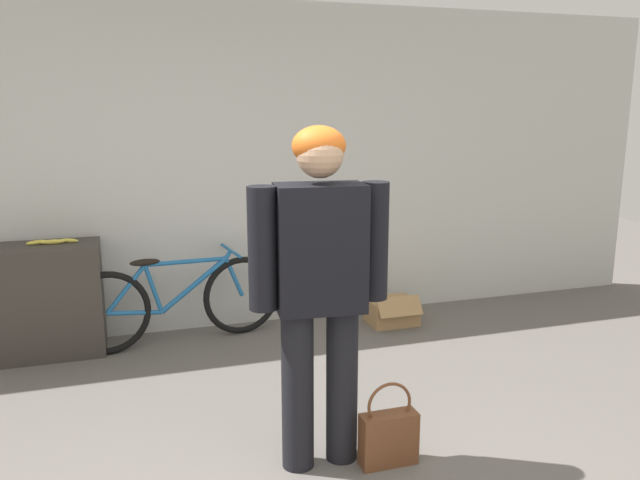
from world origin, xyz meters
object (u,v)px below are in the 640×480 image
(bicycle, at_px, (177,301))
(cardboard_box, at_px, (392,311))
(person, at_px, (320,274))
(handbag, at_px, (389,436))
(banana, at_px, (52,242))

(bicycle, bearing_deg, cardboard_box, -10.50)
(bicycle, relative_size, cardboard_box, 4.19)
(person, bearing_deg, cardboard_box, 62.12)
(bicycle, xyz_separation_m, cardboard_box, (1.75, -0.08, -0.23))
(handbag, height_order, cardboard_box, handbag)
(banana, distance_m, handbag, 2.81)
(person, relative_size, bicycle, 1.03)
(person, relative_size, banana, 4.74)
(banana, xyz_separation_m, handbag, (1.72, -2.11, -0.68))
(person, xyz_separation_m, handbag, (0.32, -0.13, -0.84))
(cardboard_box, bearing_deg, banana, 176.17)
(person, distance_m, handbag, 0.91)
(person, bearing_deg, bicycle, 111.87)
(bicycle, xyz_separation_m, handbag, (0.87, -2.01, -0.18))
(banana, xyz_separation_m, cardboard_box, (2.60, -0.17, -0.73))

